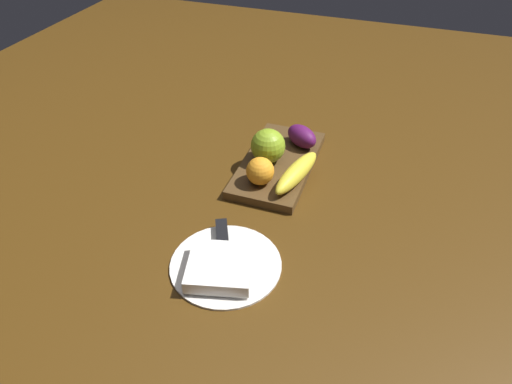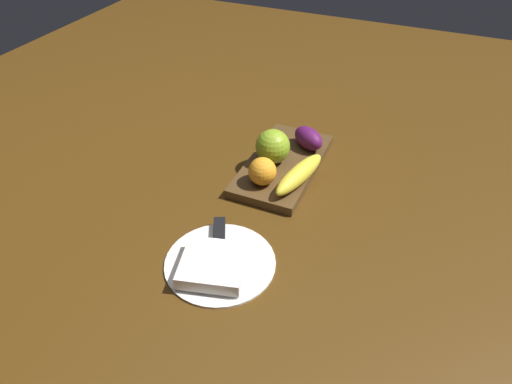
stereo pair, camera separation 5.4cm
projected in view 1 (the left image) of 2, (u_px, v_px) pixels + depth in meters
name	position (u px, v px, depth m)	size (l,w,h in m)	color
ground_plane	(273.00, 177.00, 1.11)	(2.40, 2.40, 0.00)	#482C0D
fruit_tray	(279.00, 164.00, 1.13)	(0.32, 0.16, 0.02)	#4F371D
apple	(268.00, 146.00, 1.10)	(0.08, 0.08, 0.08)	#85AA23
banana	(297.00, 172.00, 1.05)	(0.18, 0.04, 0.04)	yellow
orange_near_apple	(260.00, 171.00, 1.04)	(0.06, 0.06, 0.06)	orange
grape_bunch	(302.00, 136.00, 1.16)	(0.09, 0.05, 0.05)	#52144D
dinner_plate	(227.00, 264.00, 0.89)	(0.22, 0.22, 0.01)	white
folded_napkin	(221.00, 267.00, 0.86)	(0.11, 0.12, 0.03)	white
knife	(223.00, 241.00, 0.92)	(0.17, 0.10, 0.01)	silver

